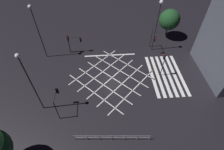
{
  "coord_description": "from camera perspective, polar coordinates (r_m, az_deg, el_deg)",
  "views": [
    {
      "loc": [
        -18.72,
        1.35,
        20.24
      ],
      "look_at": [
        0.0,
        0.0,
        0.58
      ],
      "focal_mm": 28.0,
      "sensor_mm": 36.0,
      "label": 1
    }
  ],
  "objects": [
    {
      "name": "traffic_light_ne_main",
      "position": [
        31.46,
        -14.11,
        10.8
      ],
      "size": [
        0.39,
        0.36,
        3.68
      ],
      "rotation": [
        0.0,
        0.0,
        3.14
      ],
      "color": "black",
      "rests_on": "ground_plane"
    },
    {
      "name": "street_lamp_far",
      "position": [
        29.72,
        -23.88,
        15.72
      ],
      "size": [
        0.57,
        0.57,
        9.42
      ],
      "color": "black",
      "rests_on": "ground_plane"
    },
    {
      "name": "road_markings",
      "position": [
        28.55,
        10.41,
        0.22
      ],
      "size": [
        13.57,
        17.97,
        0.01
      ],
      "color": "silver",
      "rests_on": "ground_plane"
    },
    {
      "name": "pedestrian_railing",
      "position": [
        21.42,
        -0.0,
        -19.64
      ],
      "size": [
        0.68,
        8.79,
        1.05
      ],
      "rotation": [
        0.0,
        0.0,
        -1.64
      ],
      "color": "#9EA0A5",
      "rests_on": "ground_plane"
    },
    {
      "name": "street_tree_near",
      "position": [
        35.86,
        18.26,
        16.79
      ],
      "size": [
        3.82,
        3.82,
        5.72
      ],
      "color": "brown",
      "rests_on": "ground_plane"
    },
    {
      "name": "street_lamp_east",
      "position": [
        21.27,
        -25.83,
        -0.33
      ],
      "size": [
        0.48,
        0.48,
        9.45
      ],
      "color": "black",
      "rests_on": "ground_plane"
    },
    {
      "name": "ground_plane",
      "position": [
        27.6,
        0.0,
        -0.83
      ],
      "size": [
        200.0,
        200.0,
        0.0
      ],
      "primitive_type": "plane",
      "color": "black"
    },
    {
      "name": "traffic_light_se_main",
      "position": [
        31.77,
        13.41,
        11.63
      ],
      "size": [
        2.44,
        0.36,
        3.76
      ],
      "rotation": [
        0.0,
        0.0,
        3.14
      ],
      "color": "black",
      "rests_on": "ground_plane"
    },
    {
      "name": "street_lamp_west",
      "position": [
        30.09,
        14.99,
        18.41
      ],
      "size": [
        0.59,
        0.59,
        9.22
      ],
      "color": "black",
      "rests_on": "ground_plane"
    },
    {
      "name": "traffic_light_ne_cross",
      "position": [
        31.61,
        -11.74,
        10.82
      ],
      "size": [
        0.36,
        2.42,
        3.21
      ],
      "rotation": [
        0.0,
        0.0,
        -1.57
      ],
      "color": "black",
      "rests_on": "ground_plane"
    },
    {
      "name": "traffic_light_median_south",
      "position": [
        26.93,
        16.54,
        4.53
      ],
      "size": [
        0.36,
        0.39,
        4.34
      ],
      "rotation": [
        0.0,
        0.0,
        1.57
      ],
      "color": "black",
      "rests_on": "ground_plane"
    },
    {
      "name": "traffic_light_nw_main",
      "position": [
        22.82,
        -17.61,
        -7.17
      ],
      "size": [
        2.47,
        0.36,
        3.62
      ],
      "color": "black",
      "rests_on": "ground_plane"
    }
  ]
}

